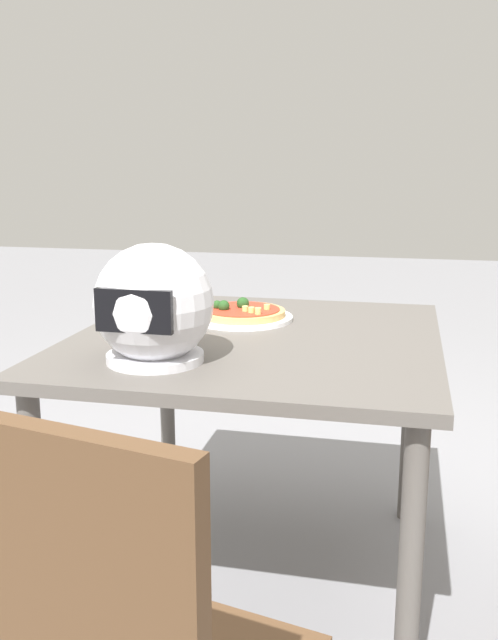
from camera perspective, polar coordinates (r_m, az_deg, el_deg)
name	(u,v)px	position (r m, az deg, el deg)	size (l,w,h in m)	color
ground_plane	(256,577)	(2.14, 0.56, -20.19)	(14.00, 14.00, 0.00)	gray
dining_table	(256,365)	(1.87, 0.60, -3.71)	(0.95, 1.02, 0.72)	#5B5651
pizza_plate	(242,318)	(2.03, -0.56, 0.19)	(0.29, 0.29, 0.01)	white
pizza	(242,312)	(2.02, -0.61, 0.69)	(0.25, 0.25, 0.05)	tan
motorcycle_helmet	(154,306)	(1.59, -7.79, 1.16)	(0.27, 0.27, 0.27)	silver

